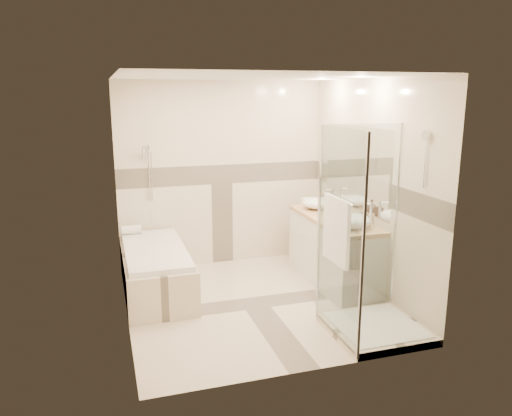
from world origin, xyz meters
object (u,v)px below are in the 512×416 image
object	(u,v)px
amenity_bottle_a	(337,213)
amenity_bottle_b	(331,209)
vanity	(333,250)
bathtub	(156,268)
vessel_sink_near	(317,203)
vessel_sink_far	(353,221)
shower_enclosure	(364,284)

from	to	relation	value
amenity_bottle_a	amenity_bottle_b	size ratio (longest dim) A/B	0.99
vanity	amenity_bottle_a	distance (m)	0.52
bathtub	vanity	xyz separation A→B (m)	(2.15, -0.35, 0.12)
bathtub	vanity	size ratio (longest dim) A/B	1.05
vessel_sink_near	vessel_sink_far	xyz separation A→B (m)	(0.00, -0.99, 0.01)
amenity_bottle_b	vessel_sink_far	bearing A→B (deg)	-90.00
vanity	amenity_bottle_b	bearing A→B (deg)	105.04
vessel_sink_near	vessel_sink_far	distance (m)	0.99
bathtub	vanity	world-z (taller)	vanity
amenity_bottle_b	shower_enclosure	bearing A→B (deg)	-101.46
bathtub	vessel_sink_near	xyz separation A→B (m)	(2.13, 0.15, 0.62)
bathtub	shower_enclosure	distance (m)	2.47
vanity	vessel_sink_near	bearing A→B (deg)	92.29
bathtub	vessel_sink_near	bearing A→B (deg)	3.99
amenity_bottle_b	vanity	bearing A→B (deg)	-74.96
shower_enclosure	vessel_sink_far	world-z (taller)	shower_enclosure
bathtub	vessel_sink_near	world-z (taller)	vessel_sink_near
bathtub	amenity_bottle_a	world-z (taller)	amenity_bottle_a
vanity	vessel_sink_far	size ratio (longest dim) A/B	3.95
vessel_sink_near	amenity_bottle_b	size ratio (longest dim) A/B	2.21
amenity_bottle_a	amenity_bottle_b	bearing A→B (deg)	90.00
vessel_sink_near	shower_enclosure	bearing A→B (deg)	-98.76
shower_enclosure	amenity_bottle_b	xyz separation A→B (m)	(0.27, 1.34, 0.43)
vanity	vessel_sink_far	world-z (taller)	vessel_sink_far
vessel_sink_far	amenity_bottle_b	size ratio (longest dim) A/B	2.42
vanity	amenity_bottle_b	size ratio (longest dim) A/B	9.57
vessel_sink_near	vessel_sink_far	world-z (taller)	vessel_sink_far
vessel_sink_far	amenity_bottle_a	world-z (taller)	amenity_bottle_a
bathtub	shower_enclosure	size ratio (longest dim) A/B	0.83
vessel_sink_near	amenity_bottle_b	distance (m)	0.42
vessel_sink_far	amenity_bottle_a	distance (m)	0.38
vessel_sink_near	amenity_bottle_b	xyz separation A→B (m)	(0.00, -0.42, 0.01)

